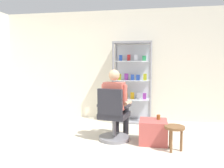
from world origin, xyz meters
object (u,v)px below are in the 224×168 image
display_cabinet_main (133,82)px  seated_shopkeeper (116,100)px  office_chair (113,119)px  storage_crate (153,132)px  wooden_stool (174,131)px  tea_glass (158,117)px

display_cabinet_main → seated_shopkeeper: display_cabinet_main is taller
display_cabinet_main → office_chair: 1.56m
storage_crate → wooden_stool: size_ratio=1.19×
seated_shopkeeper → wooden_stool: seated_shopkeeper is taller
office_chair → storage_crate: 0.74m
office_chair → storage_crate: size_ratio=2.01×
storage_crate → tea_glass: (0.09, 0.08, 0.25)m
storage_crate → wooden_stool: (0.33, -0.30, 0.12)m
tea_glass → wooden_stool: size_ratio=0.22×
office_chair → wooden_stool: (1.05, -0.29, -0.07)m
storage_crate → wooden_stool: storage_crate is taller
seated_shopkeeper → storage_crate: bearing=-12.2°
display_cabinet_main → wooden_stool: bearing=-64.5°
office_chair → tea_glass: size_ratio=11.07×
seated_shopkeeper → tea_glass: seated_shopkeeper is taller
seated_shopkeeper → storage_crate: size_ratio=2.70×
tea_glass → storage_crate: bearing=-139.6°
display_cabinet_main → seated_shopkeeper: size_ratio=1.47×
seated_shopkeeper → office_chair: bearing=-100.9°
storage_crate → wooden_stool: 0.46m
storage_crate → office_chair: bearing=-179.0°
office_chair → seated_shopkeeper: (0.03, 0.16, 0.32)m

